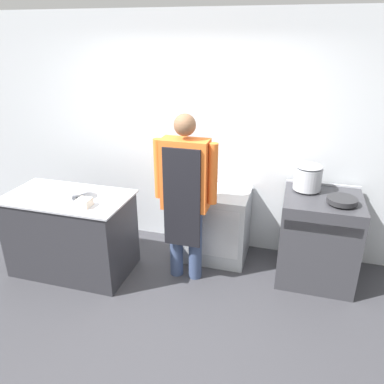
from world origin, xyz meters
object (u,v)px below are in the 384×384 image
plastic_tub (84,203)px  stock_pot (308,177)px  stove (318,238)px  saute_pan (342,200)px  fridge_unit (217,225)px  mixing_bowl (77,194)px  person_cook (185,190)px

plastic_tub → stock_pot: bearing=23.2°
stove → saute_pan: 0.55m
fridge_unit → stock_pot: (0.94, 0.03, 0.68)m
stove → saute_pan: size_ratio=3.35×
stove → mixing_bowl: mixing_bowl is taller
stove → person_cook: 1.49m
fridge_unit → saute_pan: 1.41m
stove → plastic_tub: (-2.26, -0.76, 0.46)m
mixing_bowl → saute_pan: (2.59, 0.47, 0.05)m
fridge_unit → person_cook: (-0.23, -0.49, 0.60)m
mixing_bowl → plastic_tub: size_ratio=1.97×
person_cook → saute_pan: 1.51m
stove → person_cook: bearing=-164.1°
fridge_unit → person_cook: person_cook is taller
person_cook → plastic_tub: 1.00m
plastic_tub → mixing_bowl: bearing=138.1°
plastic_tub → saute_pan: saute_pan is taller
fridge_unit → stock_pot: bearing=1.5°
fridge_unit → plastic_tub: plastic_tub is taller
stove → plastic_tub: 2.42m
stove → mixing_bowl: bearing=-166.2°
stock_pot → saute_pan: 0.43m
stove → saute_pan: bearing=-39.4°
person_cook → saute_pan: size_ratio=6.22×
fridge_unit → mixing_bowl: 1.59m
plastic_tub → stock_pot: (2.08, 0.89, 0.17)m
saute_pan → person_cook: bearing=-170.3°
person_cook → stock_pot: (1.17, 0.51, 0.08)m
stock_pot → saute_pan: stock_pot is taller
person_cook → stock_pot: 1.28m
mixing_bowl → stock_pot: (2.26, 0.73, 0.16)m
plastic_tub → saute_pan: 2.49m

